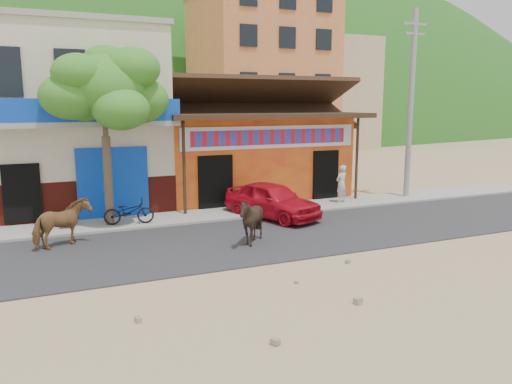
% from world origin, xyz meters
% --- Properties ---
extents(ground, '(120.00, 120.00, 0.00)m').
position_xyz_m(ground, '(0.00, 0.00, 0.00)').
color(ground, '#9E825B').
rests_on(ground, ground).
extents(road, '(60.00, 5.00, 0.04)m').
position_xyz_m(road, '(0.00, 2.50, 0.02)').
color(road, '#28282B').
rests_on(road, ground).
extents(sidewalk, '(60.00, 2.00, 0.12)m').
position_xyz_m(sidewalk, '(0.00, 6.00, 0.06)').
color(sidewalk, gray).
rests_on(sidewalk, ground).
extents(dance_club, '(8.00, 6.00, 3.60)m').
position_xyz_m(dance_club, '(2.00, 10.00, 1.80)').
color(dance_club, orange).
rests_on(dance_club, ground).
extents(cafe_building, '(7.00, 6.00, 7.00)m').
position_xyz_m(cafe_building, '(-5.50, 10.00, 3.50)').
color(cafe_building, beige).
rests_on(cafe_building, ground).
extents(apartment_front, '(9.00, 9.00, 12.00)m').
position_xyz_m(apartment_front, '(9.00, 24.00, 6.00)').
color(apartment_front, '#CC723F').
rests_on(apartment_front, ground).
extents(apartment_rear, '(8.00, 8.00, 10.00)m').
position_xyz_m(apartment_rear, '(18.00, 30.00, 5.00)').
color(apartment_rear, tan).
rests_on(apartment_rear, ground).
extents(hillside, '(100.00, 40.00, 24.00)m').
position_xyz_m(hillside, '(0.00, 70.00, 12.00)').
color(hillside, '#194C14').
rests_on(hillside, ground).
extents(tree, '(3.00, 3.00, 6.00)m').
position_xyz_m(tree, '(-4.60, 5.80, 3.12)').
color(tree, '#2D721E').
rests_on(tree, sidewalk).
extents(utility_pole, '(0.24, 0.24, 8.00)m').
position_xyz_m(utility_pole, '(8.20, 6.00, 4.12)').
color(utility_pole, gray).
rests_on(utility_pole, sidewalk).
extents(cow_tan, '(1.82, 1.47, 1.40)m').
position_xyz_m(cow_tan, '(-6.20, 3.80, 0.74)').
color(cow_tan, brown).
rests_on(cow_tan, road).
extents(cow_dark, '(1.43, 1.30, 1.44)m').
position_xyz_m(cow_dark, '(-1.01, 1.89, 0.76)').
color(cow_dark, black).
rests_on(cow_dark, road).
extents(red_car, '(2.90, 4.21, 1.33)m').
position_xyz_m(red_car, '(1.04, 4.80, 0.70)').
color(red_car, red).
rests_on(red_car, road).
extents(scooter, '(1.74, 0.84, 0.88)m').
position_xyz_m(scooter, '(-4.00, 5.56, 0.56)').
color(scooter, black).
rests_on(scooter, sidewalk).
extents(pedestrian, '(0.66, 0.54, 1.56)m').
position_xyz_m(pedestrian, '(4.77, 5.95, 0.90)').
color(pedestrian, silver).
rests_on(pedestrian, sidewalk).
extents(cafe_chair_left, '(0.46, 0.46, 0.87)m').
position_xyz_m(cafe_chair_left, '(-6.00, 5.87, 0.56)').
color(cafe_chair_left, '#492C18').
rests_on(cafe_chair_left, sidewalk).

